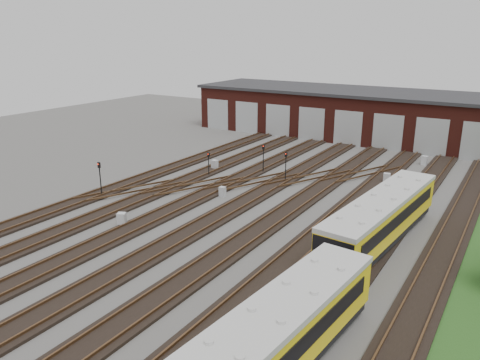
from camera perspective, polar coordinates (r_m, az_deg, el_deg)
The scene contains 13 objects.
ground at distance 31.75m, azimuth -4.85°, elevation -8.19°, with size 120.00×120.00×0.00m, color #4E4C48.
track_network at distance 32.22m, azimuth -4.46°, elevation -7.57°, with size 30.40×70.00×0.33m.
maintenance_shed at distance 65.95m, azimuth 16.46°, elevation 7.60°, with size 51.00×12.50×6.35m.
metro_train at distance 19.53m, azimuth 3.13°, elevation -19.87°, with size 3.94×46.82×3.03m.
signal_mast_0 at distance 42.34m, azimuth -16.71°, elevation 0.63°, with size 0.26×0.24×3.09m.
signal_mast_1 at distance 46.61m, azimuth -3.85°, elevation 2.33°, with size 0.22×0.20×2.42m.
signal_mast_2 at distance 47.51m, azimuth 2.86°, elevation 3.05°, with size 0.26×0.24×2.98m.
signal_mast_3 at distance 44.60m, azimuth 5.60°, elevation 2.02°, with size 0.23×0.21×2.98m.
relay_cabinet_0 at distance 35.88m, azimuth -14.21°, elevation -4.69°, with size 0.61×0.51×1.02m, color #B9BBBF.
relay_cabinet_1 at distance 49.14m, azimuth -3.10°, elevation 1.86°, with size 0.61×0.51×1.02m, color #B9BBBF.
relay_cabinet_2 at distance 41.01m, azimuth -2.15°, elevation -1.42°, with size 0.53×0.44×0.88m, color #B9BBBF.
relay_cabinet_3 at distance 54.57m, azimuth 21.57°, elevation 2.22°, with size 0.60×0.50×1.01m, color #B9BBBF.
relay_cabinet_4 at distance 46.61m, azimuth 17.44°, elevation 0.19°, with size 0.61×0.51×1.01m, color #B9BBBF.
Camera 1 is at (17.37, -22.77, 13.72)m, focal length 35.00 mm.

